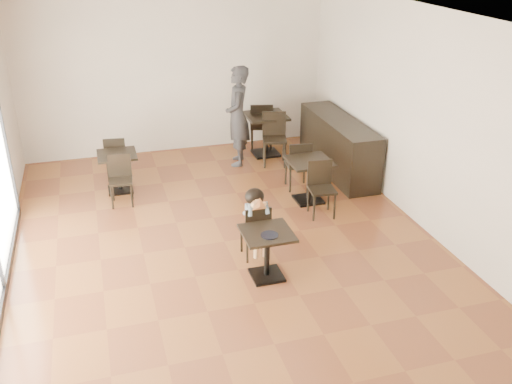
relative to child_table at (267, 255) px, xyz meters
name	(u,v)px	position (x,y,z in m)	size (l,w,h in m)	color
floor	(225,242)	(-0.32, 1.04, -0.33)	(6.00, 8.00, 0.01)	brown
ceiling	(218,14)	(-0.32, 1.04, 2.87)	(6.00, 8.00, 0.01)	silver
wall_back	(175,71)	(-0.32, 5.04, 1.27)	(6.00, 0.01, 3.20)	beige
wall_front	(348,316)	(-0.32, -2.96, 1.27)	(6.00, 0.01, 3.20)	beige
wall_right	(420,119)	(2.68, 1.04, 1.27)	(0.01, 8.00, 3.20)	beige
child_table	(267,255)	(0.00, 0.00, 0.00)	(0.63, 0.63, 0.67)	black
child_chair	(255,230)	(0.00, 0.55, 0.07)	(0.36, 0.36, 0.80)	black
child	(255,223)	(0.00, 0.55, 0.17)	(0.36, 0.51, 1.01)	slate
plate	(270,235)	(0.00, -0.10, 0.34)	(0.23, 0.23, 0.01)	black
pizza_slice	(259,205)	(0.00, 0.36, 0.54)	(0.23, 0.18, 0.05)	tan
adult_patron	(238,116)	(0.65, 3.92, 0.61)	(0.69, 0.45, 1.89)	#323236
cafe_table_mid	(309,181)	(1.35, 1.98, 0.03)	(0.69, 0.69, 0.73)	black
cafe_table_left	(119,172)	(-1.64, 3.28, 0.01)	(0.65, 0.65, 0.68)	black
cafe_table_back	(266,135)	(1.30, 4.22, 0.08)	(0.78, 0.78, 0.82)	black
chair_mid_a	(298,164)	(1.35, 2.53, 0.10)	(0.39, 0.39, 0.87)	black
chair_mid_b	(322,190)	(1.35, 1.43, 0.10)	(0.39, 0.39, 0.87)	black
chair_left_a	(116,157)	(-1.64, 3.83, 0.08)	(0.37, 0.37, 0.82)	black
chair_left_b	(121,181)	(-1.64, 2.73, 0.08)	(0.37, 0.37, 0.82)	black
chair_back_a	(261,126)	(1.30, 4.54, 0.16)	(0.45, 0.45, 0.99)	black
chair_back_b	(275,140)	(1.30, 3.67, 0.16)	(0.45, 0.45, 0.99)	black
service_counter	(338,145)	(2.33, 3.04, 0.17)	(0.60, 2.40, 1.00)	black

